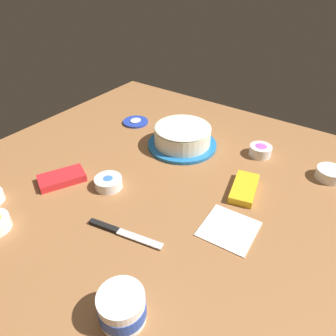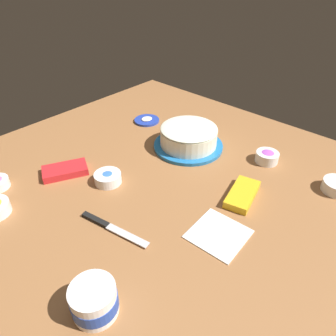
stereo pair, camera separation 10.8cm
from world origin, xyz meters
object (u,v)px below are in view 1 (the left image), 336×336
frosting_tub_lid (136,122)px  sprinkle_bowl_rainbow (260,150)px  frosting_tub (122,307)px  spreading_knife (118,231)px  candy_box_lower (244,188)px  sprinkle_bowl_blue (108,182)px  paper_napkin (228,229)px  frosted_cake (182,136)px  sprinkle_bowl_green (330,174)px  candy_box_upper (62,178)px

frosting_tub_lid → sprinkle_bowl_rainbow: (-0.07, 0.58, 0.02)m
frosting_tub → spreading_knife: 0.26m
sprinkle_bowl_rainbow → candy_box_lower: size_ratio=0.53×
spreading_knife → frosting_tub_lid: bearing=-144.1°
sprinkle_bowl_blue → paper_napkin: (-0.05, 0.42, -0.02)m
frosting_tub → sprinkle_bowl_rainbow: frosting_tub is taller
frosting_tub → frosting_tub_lid: frosting_tub is taller
frosted_cake → spreading_knife: bearing=12.2°
frosted_cake → sprinkle_bowl_green: bearing=102.1°
frosting_tub_lid → frosted_cake: bearing=80.7°
candy_box_lower → candy_box_upper: same height
sprinkle_bowl_green → candy_box_upper: size_ratio=0.61×
sprinkle_bowl_green → paper_napkin: sprinkle_bowl_green is taller
frosted_cake → sprinkle_bowl_blue: frosted_cake is taller
frosting_tub → spreading_knife: bearing=-134.8°
spreading_knife → sprinkle_bowl_green: bearing=145.0°
paper_napkin → candy_box_lower: bearing=-169.4°
paper_napkin → candy_box_upper: bearing=-77.9°
sprinkle_bowl_blue → candy_box_upper: 0.17m
frosted_cake → candy_box_lower: (0.12, 0.33, -0.03)m
frosting_tub_lid → candy_box_lower: (0.17, 0.62, 0.01)m
spreading_knife → sprinkle_bowl_blue: 0.22m
spreading_knife → candy_box_upper: size_ratio=1.52×
sprinkle_bowl_green → sprinkle_bowl_blue: size_ratio=1.02×
sprinkle_bowl_rainbow → candy_box_upper: bearing=-42.0°
frosting_tub → paper_napkin: frosting_tub is taller
frosted_cake → sprinkle_bowl_green: frosted_cake is taller
sprinkle_bowl_blue → candy_box_upper: size_ratio=0.60×
spreading_knife → sprinkle_bowl_blue: size_ratio=2.53×
candy_box_upper → frosting_tub_lid: bearing=-144.6°
candy_box_upper → paper_napkin: 0.59m
frosting_tub_lid → candy_box_upper: size_ratio=0.75×
frosted_cake → sprinkle_bowl_rainbow: size_ratio=3.30×
sprinkle_bowl_green → sprinkle_bowl_rainbow: 0.26m
spreading_knife → sprinkle_bowl_green: size_ratio=2.49×
frosting_tub → frosted_cake: bearing=-157.0°
sprinkle_bowl_green → paper_napkin: 0.47m
sprinkle_bowl_rainbow → frosting_tub: bearing=0.2°
frosting_tub_lid → sprinkle_bowl_green: size_ratio=1.23×
frosted_cake → sprinkle_bowl_rainbow: frosted_cake is taller
paper_napkin → sprinkle_bowl_blue: bearing=-82.8°
sprinkle_bowl_green → sprinkle_bowl_rainbow: sprinkle_bowl_rainbow is taller
frosting_tub → sprinkle_bowl_blue: size_ratio=1.12×
sprinkle_bowl_green → candy_box_upper: 0.94m
frosted_cake → frosting_tub: 0.74m
spreading_knife → sprinkle_bowl_green: 0.76m
frosted_cake → candy_box_lower: 0.35m
frosting_tub_lid → spreading_knife: size_ratio=0.49×
spreading_knife → sprinkle_bowl_rainbow: 0.65m
spreading_knife → candy_box_lower: (-0.38, 0.22, 0.01)m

